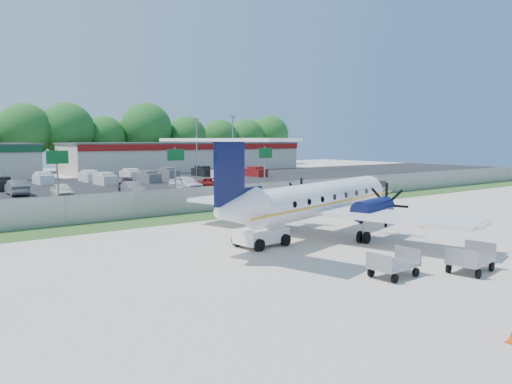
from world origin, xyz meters
TOP-DOWN VIEW (x-y plane):
  - ground at (0.00, 0.00)m, footprint 170.00×170.00m
  - grass_verge at (0.00, 12.00)m, footprint 170.00×4.00m
  - access_road at (0.00, 19.00)m, footprint 170.00×8.00m
  - parking_lot at (0.00, 40.00)m, footprint 170.00×32.00m
  - perimeter_fence at (0.00, 14.00)m, footprint 120.00×0.06m
  - building_east at (26.00, 61.98)m, footprint 44.40×12.40m
  - sign_left at (-8.00, 22.91)m, footprint 1.80×0.26m
  - sign_mid at (3.00, 22.91)m, footprint 1.80×0.26m
  - sign_right at (14.00, 22.91)m, footprint 1.80×0.26m
  - light_pole_ne at (20.00, 38.00)m, footprint 0.90×0.35m
  - light_pole_se at (20.00, 48.00)m, footprint 0.90×0.35m
  - tree_line at (0.00, 74.00)m, footprint 112.00×6.00m
  - aircraft at (0.81, 0.97)m, footprint 19.05×18.62m
  - pushback_tug at (-3.40, 0.86)m, footprint 2.92×2.24m
  - baggage_cart_near at (-2.80, -7.34)m, footprint 2.19×1.38m
  - baggage_cart_far at (0.50, -8.88)m, footprint 2.46×1.70m
  - cone_nose at (8.45, -0.98)m, footprint 0.34×0.34m
  - cone_starboard_wing at (1.38, 8.18)m, footprint 0.35×0.35m
  - road_car_mid at (10.23, 19.80)m, footprint 4.86×3.14m
  - road_car_east at (33.76, 17.13)m, footprint 5.48×2.94m
  - parked_car_b at (-5.81, 29.70)m, footprint 2.35×4.74m
  - parked_car_c at (0.87, 28.20)m, footprint 2.11×4.58m
  - parked_car_d at (7.46, 28.94)m, footprint 2.18×5.10m
  - parked_car_e at (10.95, 28.66)m, footprint 2.62×4.47m
  - parked_car_f at (-8.61, 35.89)m, footprint 1.88×4.94m
  - parked_car_g at (2.69, 34.75)m, footprint 2.94×4.67m
  - far_parking_rows at (0.00, 45.00)m, footprint 56.00×10.00m

SIDE VIEW (x-z plane):
  - ground at x=0.00m, z-range 0.00..0.00m
  - tree_line at x=0.00m, z-range -7.00..7.00m
  - road_car_mid at x=10.23m, z-range -0.66..0.66m
  - road_car_east at x=33.76m, z-range -0.76..0.76m
  - parked_car_b at x=-5.81m, z-range -0.78..0.78m
  - parked_car_c at x=0.87m, z-range -0.73..0.73m
  - parked_car_d at x=7.46m, z-range -0.86..0.86m
  - parked_car_e at x=10.95m, z-range -0.71..0.71m
  - parked_car_f at x=-8.61m, z-range -0.80..0.80m
  - parked_car_g at x=2.69m, z-range -0.73..0.73m
  - far_parking_rows at x=0.00m, z-range -0.80..0.80m
  - grass_verge at x=0.00m, z-range 0.00..0.02m
  - access_road at x=0.00m, z-range 0.00..0.02m
  - parking_lot at x=0.00m, z-range 0.00..0.02m
  - cone_nose at x=8.45m, z-range -0.01..0.47m
  - cone_starboard_wing at x=1.38m, z-range -0.01..0.48m
  - baggage_cart_near at x=-2.80m, z-range -0.04..1.08m
  - baggage_cart_far at x=0.50m, z-range -0.04..1.15m
  - pushback_tug at x=-3.40m, z-range -0.03..1.45m
  - perimeter_fence at x=0.00m, z-range 0.01..2.00m
  - aircraft at x=0.81m, z-range -0.66..5.16m
  - building_east at x=26.00m, z-range 0.01..5.25m
  - sign_left at x=-8.00m, z-range 1.11..6.11m
  - sign_mid at x=3.00m, z-range 1.11..6.11m
  - sign_right at x=14.00m, z-range 1.11..6.11m
  - light_pole_ne at x=20.00m, z-range 0.69..9.78m
  - light_pole_se at x=20.00m, z-range 0.69..9.78m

